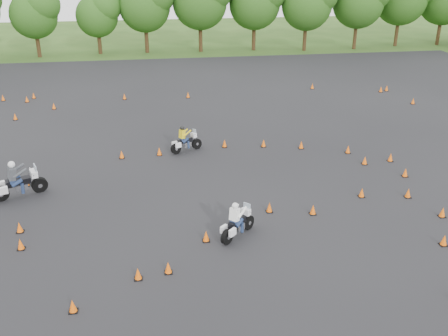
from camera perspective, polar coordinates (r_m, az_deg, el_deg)
name	(u,v)px	position (r m, az deg, el deg)	size (l,w,h in m)	color
ground	(238,231)	(21.59, 1.59, -7.18)	(140.00, 140.00, 0.00)	#2D5119
asphalt_pad	(218,173)	(26.84, -0.63, -0.62)	(62.00, 62.00, 0.00)	black
treeline	(212,18)	(53.50, -1.44, 16.76)	(86.82, 32.27, 10.09)	#274F16
traffic_cones	(217,175)	(26.12, -0.84, -0.80)	(36.65, 32.73, 0.45)	#F8600A
rider_grey	(18,178)	(25.95, -22.46, -1.02)	(2.59, 0.79, 2.00)	#3A3D42
rider_yellow	(186,139)	(29.56, -4.31, 3.34)	(2.06, 0.63, 1.59)	gold
rider_white	(238,219)	(20.79, 1.62, -5.85)	(2.13, 0.65, 1.65)	white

